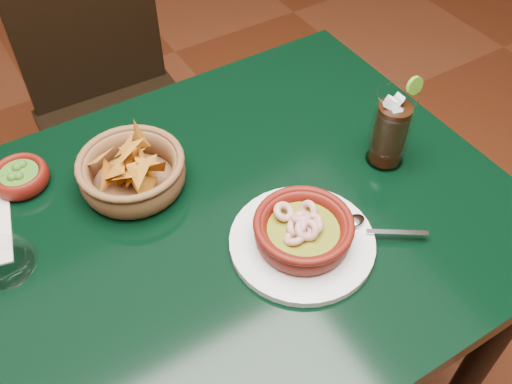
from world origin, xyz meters
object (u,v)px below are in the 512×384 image
shrimp_plate (303,233)px  cola_drink (391,129)px  dining_chair (115,106)px  dining_table (185,273)px  chip_basket (132,171)px

shrimp_plate → cola_drink: cola_drink is taller
dining_chair → cola_drink: cola_drink is taller
dining_chair → cola_drink: 0.86m
dining_table → dining_chair: 0.73m
shrimp_plate → chip_basket: size_ratio=1.38×
chip_basket → cola_drink: 0.48m
cola_drink → shrimp_plate: bearing=-161.2°
chip_basket → cola_drink: bearing=-23.5°
shrimp_plate → chip_basket: (-0.19, 0.28, 0.00)m
dining_chair → dining_table: bearing=-99.7°
chip_basket → cola_drink: (0.44, -0.19, 0.04)m
dining_chair → shrimp_plate: (0.05, -0.82, 0.28)m
cola_drink → dining_table: bearing=175.9°
dining_table → chip_basket: (-0.01, 0.16, 0.13)m
dining_table → chip_basket: bearing=94.7°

